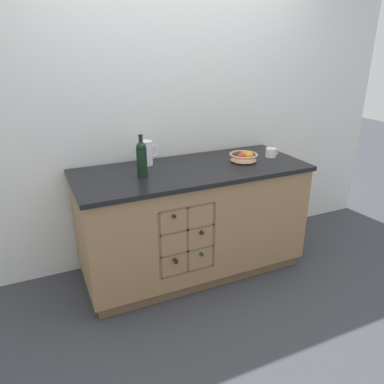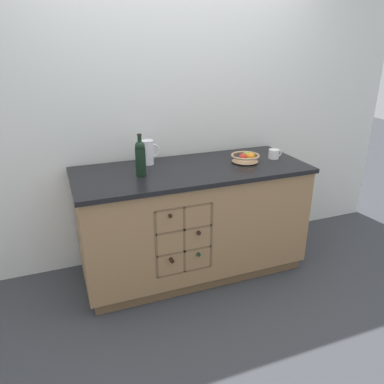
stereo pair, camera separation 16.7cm
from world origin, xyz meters
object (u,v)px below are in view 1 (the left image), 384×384
object	(u,v)px
standing_wine_bottle	(142,158)
fruit_bowl	(244,156)
ceramic_mug	(271,153)
white_pitcher	(147,152)

from	to	relation	value
standing_wine_bottle	fruit_bowl	bearing A→B (deg)	1.34
ceramic_mug	standing_wine_bottle	xyz separation A→B (m)	(-1.16, -0.03, 0.10)
fruit_bowl	white_pitcher	distance (m)	0.79
fruit_bowl	ceramic_mug	distance (m)	0.28
standing_wine_bottle	ceramic_mug	bearing A→B (deg)	1.61
fruit_bowl	white_pitcher	size ratio (longest dim) A/B	1.19
white_pitcher	fruit_bowl	bearing A→B (deg)	-17.45
white_pitcher	standing_wine_bottle	xyz separation A→B (m)	(-0.12, -0.26, 0.04)
fruit_bowl	white_pitcher	world-z (taller)	white_pitcher
ceramic_mug	fruit_bowl	bearing A→B (deg)	-177.54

